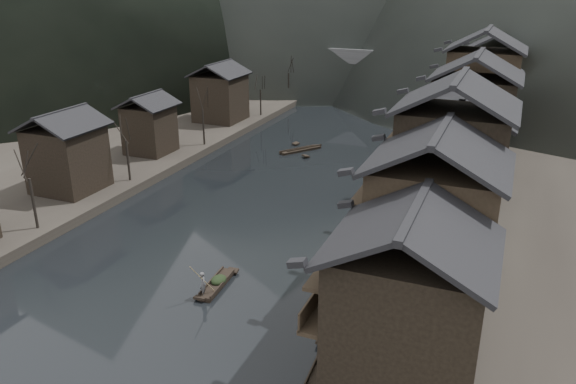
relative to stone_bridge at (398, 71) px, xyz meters
The scene contains 12 objects.
water 72.18m from the stone_bridge, 90.00° to the right, with size 300.00×300.00×0.00m, color black.
left_bank 47.64m from the stone_bridge, 137.56° to the right, with size 40.00×200.00×1.20m, color #2D2823.
stilt_houses 55.30m from the stone_bridge, 71.74° to the right, with size 9.00×67.60×16.90m.
left_houses 55.79m from the stone_bridge, 111.56° to the right, with size 8.10×53.20×8.73m.
bare_trees 53.71m from the stone_bridge, 108.45° to the right, with size 3.55×73.88×7.10m.
moored_sampans 59.32m from the stone_bridge, 78.15° to the right, with size 2.71×48.60×0.47m.
midriver_boats 20.12m from the stone_bridge, 88.26° to the right, with size 15.75×44.31×0.45m.
stone_bridge is the anchor object (origin of this frame).
hero_sampan 72.19m from the stone_bridge, 88.33° to the right, with size 1.37×5.00×0.43m.
cargo_heap 71.93m from the stone_bridge, 88.31° to the right, with size 1.09×1.43×0.65m, color black.
boatman 73.85m from the stone_bridge, 88.47° to the right, with size 0.68×0.44×1.86m, color #5D5D60.
bamboo_pole 73.77m from the stone_bridge, 88.31° to the right, with size 0.06×0.06×4.09m, color #8C7A51.
Camera 1 is at (20.81, -31.65, 21.67)m, focal length 35.00 mm.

